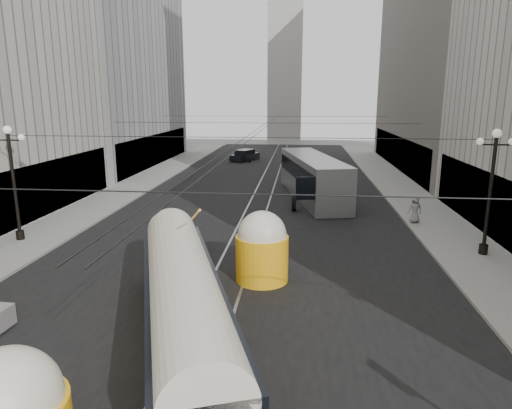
# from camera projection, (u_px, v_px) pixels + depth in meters

# --- Properties ---
(road) EXTENTS (20.00, 85.00, 0.02)m
(road) POSITION_uv_depth(u_px,v_px,m) (263.00, 194.00, 38.77)
(road) COLOR black
(road) RESTS_ON ground
(sidewalk_left) EXTENTS (4.00, 72.00, 0.15)m
(sidewalk_left) POSITION_uv_depth(u_px,v_px,m) (140.00, 183.00, 43.29)
(sidewalk_left) COLOR gray
(sidewalk_left) RESTS_ON ground
(sidewalk_right) EXTENTS (4.00, 72.00, 0.15)m
(sidewalk_right) POSITION_uv_depth(u_px,v_px,m) (399.00, 188.00, 40.99)
(sidewalk_right) COLOR gray
(sidewalk_right) RESTS_ON ground
(rail_left) EXTENTS (0.12, 85.00, 0.04)m
(rail_left) POSITION_uv_depth(u_px,v_px,m) (254.00, 194.00, 38.84)
(rail_left) COLOR gray
(rail_left) RESTS_ON ground
(rail_right) EXTENTS (0.12, 85.00, 0.04)m
(rail_right) POSITION_uv_depth(u_px,v_px,m) (272.00, 194.00, 38.70)
(rail_right) COLOR gray
(rail_right) RESTS_ON ground
(building_left_far) EXTENTS (12.60, 28.60, 28.60)m
(building_left_far) POSITION_uv_depth(u_px,v_px,m) (102.00, 42.00, 52.45)
(building_left_far) COLOR #999999
(building_left_far) RESTS_ON ground
(building_right_far) EXTENTS (12.60, 32.60, 32.60)m
(building_right_far) POSITION_uv_depth(u_px,v_px,m) (464.00, 17.00, 48.15)
(building_right_far) COLOR #514C47
(building_right_far) RESTS_ON ground
(distant_tower) EXTENTS (6.00, 6.00, 31.36)m
(distant_tower) POSITION_uv_depth(u_px,v_px,m) (285.00, 58.00, 81.38)
(distant_tower) COLOR #B2AFA8
(distant_tower) RESTS_ON ground
(lamppost_left_mid) EXTENTS (1.86, 0.44, 6.37)m
(lamppost_left_mid) POSITION_uv_depth(u_px,v_px,m) (13.00, 177.00, 25.07)
(lamppost_left_mid) COLOR black
(lamppost_left_mid) RESTS_ON sidewalk_left
(lamppost_right_mid) EXTENTS (1.86, 0.44, 6.37)m
(lamppost_right_mid) POSITION_uv_depth(u_px,v_px,m) (491.00, 185.00, 22.66)
(lamppost_right_mid) COLOR black
(lamppost_right_mid) RESTS_ON sidewalk_right
(catenary) EXTENTS (25.00, 72.00, 0.23)m
(catenary) POSITION_uv_depth(u_px,v_px,m) (264.00, 125.00, 36.44)
(catenary) COLOR black
(catenary) RESTS_ON ground
(streetcar) EXTENTS (6.40, 14.13, 3.23)m
(streetcar) POSITION_uv_depth(u_px,v_px,m) (183.00, 302.00, 14.62)
(streetcar) COLOR yellow
(streetcar) RESTS_ON ground
(city_bus) EXTENTS (5.60, 13.82, 3.41)m
(city_bus) POSITION_uv_depth(u_px,v_px,m) (313.00, 176.00, 36.76)
(city_bus) COLOR #929496
(city_bus) RESTS_ON ground
(sedan_white_far) EXTENTS (1.71, 4.03, 1.26)m
(sedan_white_far) POSITION_uv_depth(u_px,v_px,m) (294.00, 171.00, 47.69)
(sedan_white_far) COLOR white
(sedan_white_far) RESTS_ON ground
(sedan_dark_far) EXTENTS (3.60, 4.92, 1.44)m
(sedan_dark_far) POSITION_uv_depth(u_px,v_px,m) (245.00, 156.00, 59.42)
(sedan_dark_far) COLOR black
(sedan_dark_far) RESTS_ON ground
(pedestrian_sidewalk_right) EXTENTS (0.91, 0.63, 1.74)m
(pedestrian_sidewalk_right) POSITION_uv_depth(u_px,v_px,m) (415.00, 210.00, 29.13)
(pedestrian_sidewalk_right) COLOR gray
(pedestrian_sidewalk_right) RESTS_ON sidewalk_right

